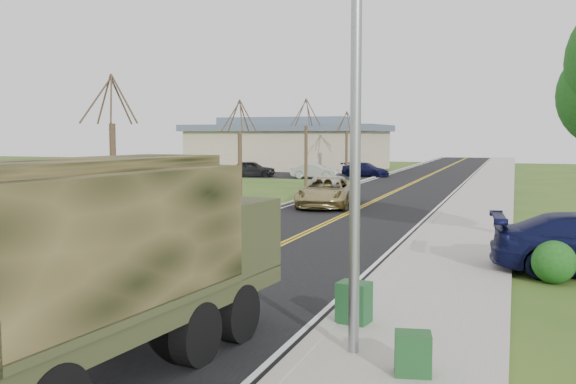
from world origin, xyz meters
The scene contains 19 objects.
ground centered at (0.00, 0.00, 0.00)m, with size 160.00×160.00×0.00m, color #2E4F1A.
road centered at (0.00, 40.00, 0.01)m, with size 8.00×120.00×0.01m, color black.
curb_right centered at (4.15, 40.00, 0.06)m, with size 0.30×120.00×0.12m, color #9E998E.
sidewalk_right centered at (5.90, 40.00, 0.05)m, with size 3.20×120.00×0.10m, color #9E998E.
curb_left centered at (-4.15, 40.00, 0.05)m, with size 0.30×120.00×0.10m, color #9E998E.
street_light centered at (4.90, -0.50, 4.43)m, with size 1.65×0.22×8.00m.
bare_tree_a centered at (-7.00, 10.00, 2.63)m, with size 1.93×2.26×6.08m.
bare_tree_b centered at (-7.00, 22.00, 2.48)m, with size 1.83×2.14×5.73m.
bare_tree_c centered at (-7.00, 34.00, 2.78)m, with size 2.04×2.39×6.42m.
bare_tree_d centered at (-7.00, 46.00, 2.55)m, with size 1.88×2.20×5.91m.
commercial_building centered at (-15.98, 55.97, 2.69)m, with size 25.50×21.50×5.65m.
military_truck centered at (1.58, -2.42, 1.95)m, with size 3.10×7.05×3.41m.
suv_champagne centered at (-1.76, 21.23, 0.78)m, with size 2.58×5.60×1.56m, color tan.
sedan_silver centered at (-2.46, 23.69, 0.71)m, with size 1.51×4.32×1.42m, color #9F9FA3.
utility_box_near centered at (4.60, 1.17, 0.50)m, with size 0.60×0.50×0.80m, color #1A4A23.
utility_box_far centered at (6.10, -1.20, 0.43)m, with size 0.55×0.45×0.65m, color #19471E.
lot_car_dark centered at (-14.85, 42.42, 0.73)m, with size 1.72×4.28×1.46m, color black.
lot_car_silver centered at (-8.77, 42.00, 0.67)m, with size 1.41×4.06×1.34m, color #B9B9BE.
lot_car_navy centered at (-5.21, 45.97, 0.64)m, with size 1.79×4.41×1.28m, color black.
Camera 1 is at (7.49, -10.85, 3.76)m, focal length 40.00 mm.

